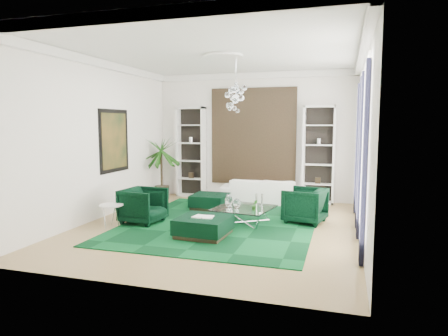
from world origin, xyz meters
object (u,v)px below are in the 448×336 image
(side_table, at_px, (112,216))
(armchair_left, at_px, (143,206))
(coffee_table, at_px, (244,216))
(ottoman_side, at_px, (210,202))
(palm, at_px, (161,160))
(armchair_right, at_px, (305,205))
(ottoman_front, at_px, (204,227))
(sofa, at_px, (263,191))

(side_table, bearing_deg, armchair_left, 48.65)
(armchair_left, xyz_separation_m, side_table, (-0.49, -0.55, -0.16))
(armchair_left, height_order, coffee_table, armchair_left)
(armchair_left, xyz_separation_m, ottoman_side, (0.99, 1.87, -0.21))
(ottoman_side, distance_m, palm, 2.34)
(coffee_table, relative_size, palm, 0.50)
(side_table, bearing_deg, armchair_right, 22.19)
(ottoman_side, relative_size, palm, 0.38)
(ottoman_front, height_order, palm, palm)
(armchair_left, relative_size, coffee_table, 0.75)
(side_table, bearing_deg, sofa, 53.61)
(sofa, bearing_deg, coffee_table, 86.88)
(coffee_table, bearing_deg, sofa, 91.61)
(armchair_right, bearing_deg, sofa, -133.06)
(armchair_left, distance_m, palm, 3.09)
(ottoman_side, height_order, side_table, side_table)
(coffee_table, height_order, ottoman_side, coffee_table)
(coffee_table, bearing_deg, side_table, -160.19)
(ottoman_front, xyz_separation_m, palm, (-2.60, 3.50, 1.00))
(ottoman_side, bearing_deg, armchair_left, -117.86)
(armchair_right, height_order, side_table, armchair_right)
(armchair_right, xyz_separation_m, side_table, (-4.06, -1.65, -0.16))
(side_table, height_order, palm, palm)
(armchair_left, height_order, palm, palm)
(armchair_left, relative_size, palm, 0.37)
(sofa, bearing_deg, armchair_left, 49.83)
(coffee_table, bearing_deg, ottoman_side, 132.22)
(sofa, relative_size, side_table, 4.60)
(sofa, relative_size, armchair_left, 2.68)
(coffee_table, bearing_deg, armchair_right, 27.02)
(sofa, height_order, armchair_left, armchair_left)
(side_table, bearing_deg, coffee_table, 19.81)
(armchair_right, bearing_deg, palm, -98.70)
(armchair_left, distance_m, ottoman_front, 1.84)
(palm, bearing_deg, ottoman_front, -53.38)
(armchair_left, relative_size, ottoman_side, 0.99)
(ottoman_front, distance_m, side_table, 2.20)
(coffee_table, height_order, side_table, side_table)
(armchair_right, distance_m, coffee_table, 1.46)
(ottoman_side, bearing_deg, side_table, -121.34)
(ottoman_front, bearing_deg, coffee_table, 62.32)
(armchair_left, distance_m, side_table, 0.75)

